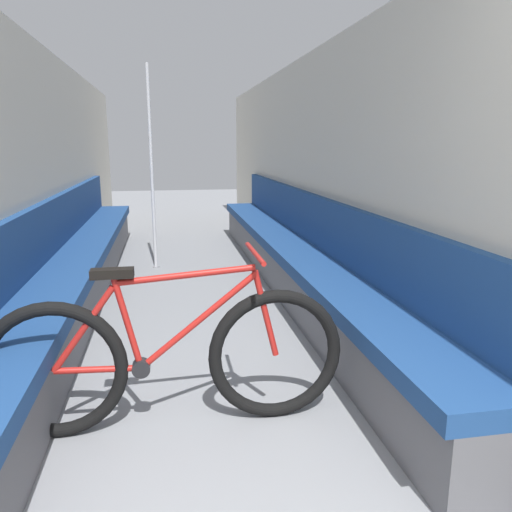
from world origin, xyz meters
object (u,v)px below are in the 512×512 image
object	(u,v)px
bicycle	(168,359)
bench_seat_row_right	(293,258)
grab_pole_near	(152,172)
bench_seat_row_left	(77,267)

from	to	relation	value
bicycle	bench_seat_row_right	bearing A→B (deg)	51.81
bicycle	grab_pole_near	xyz separation A→B (m)	(-0.13, 3.45, 0.74)
bench_seat_row_left	bench_seat_row_right	bearing A→B (deg)	0.00
bench_seat_row_left	bicycle	xyz separation A→B (m)	(0.81, -2.33, 0.06)
bicycle	bench_seat_row_left	bearing A→B (deg)	99.17
bench_seat_row_right	grab_pole_near	xyz separation A→B (m)	(-1.37, 1.12, 0.80)
grab_pole_near	bench_seat_row_left	bearing A→B (deg)	-121.49
bench_seat_row_left	bicycle	size ratio (longest dim) A/B	3.59
bench_seat_row_left	bench_seat_row_right	world-z (taller)	same
bench_seat_row_left	bench_seat_row_right	xyz separation A→B (m)	(2.06, 0.00, 0.00)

